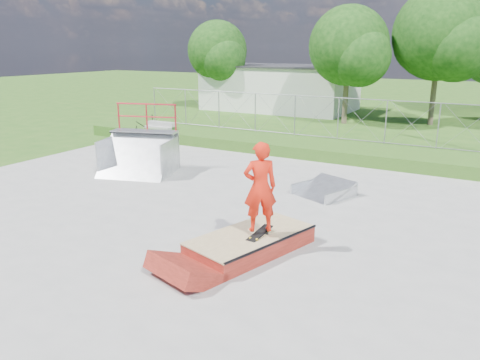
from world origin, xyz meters
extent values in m
plane|color=#2B5B1A|center=(0.00, 0.00, 0.00)|extent=(120.00, 120.00, 0.00)
cube|color=gray|center=(0.00, 0.00, 0.02)|extent=(20.00, 16.00, 0.04)
cube|color=#2B5B1A|center=(0.00, 9.50, 0.25)|extent=(24.00, 3.00, 0.50)
cube|color=maroon|center=(1.66, -0.54, 0.20)|extent=(2.10, 3.09, 0.39)
cube|color=tan|center=(1.66, -0.54, 0.41)|extent=(2.12, 3.11, 0.03)
cube|color=black|center=(1.87, -0.52, 0.47)|extent=(0.28, 0.81, 0.13)
imported|color=red|center=(1.87, -0.52, 1.44)|extent=(0.85, 0.81, 1.95)
cube|color=white|center=(-8.00, 22.00, 1.50)|extent=(10.00, 6.00, 3.00)
cylinder|color=brown|center=(-2.00, 18.00, 1.22)|extent=(0.30, 0.30, 2.45)
sphere|color=#123B10|center=(-2.00, 18.00, 4.41)|extent=(4.48, 4.48, 4.48)
sphere|color=#123B10|center=(-1.16, 17.44, 3.85)|extent=(3.36, 3.36, 3.36)
cylinder|color=brown|center=(2.50, 20.00, 1.40)|extent=(0.30, 0.30, 2.80)
sphere|color=#123B10|center=(2.50, 20.00, 5.04)|extent=(5.12, 5.12, 5.12)
sphere|color=#123B10|center=(3.46, 19.36, 4.40)|extent=(3.84, 3.84, 3.84)
cylinder|color=brown|center=(-12.00, 20.00, 1.14)|extent=(0.30, 0.30, 2.27)
sphere|color=#123B10|center=(-12.00, 20.00, 4.10)|extent=(4.16, 4.16, 4.16)
sphere|color=#123B10|center=(-11.22, 19.48, 3.58)|extent=(3.12, 3.12, 3.12)
camera|label=1|loc=(6.11, -8.92, 4.36)|focal=35.00mm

